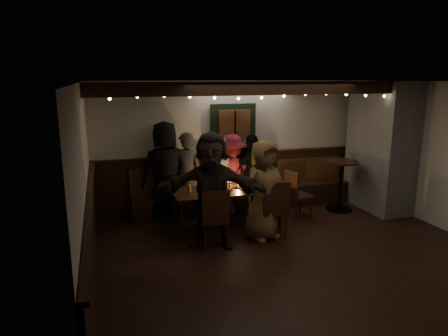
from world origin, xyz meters
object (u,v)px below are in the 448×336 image
object	(u,v)px
person_c	(218,176)
person_e	(252,173)
person_d	(232,174)
chair_end	(295,192)
person_a	(166,171)
chair_near_right	(274,206)
person_b	(187,175)
high_top	(341,179)
chair_near_left	(215,215)
person_g	(264,190)
dining_table	(227,193)
person_f	(212,190)

from	to	relation	value
person_c	person_e	world-z (taller)	person_e
person_d	chair_end	bearing A→B (deg)	134.01
person_a	chair_near_right	bearing A→B (deg)	134.72
person_a	person_d	distance (m)	1.33
person_b	person_e	bearing A→B (deg)	-172.96
chair_near_right	person_a	xyz separation A→B (m)	(-1.56, 1.52, 0.37)
person_b	person_d	distance (m)	0.92
high_top	person_b	distance (m)	3.12
person_b	person_d	world-z (taller)	person_b
person_d	chair_near_left	bearing A→B (deg)	52.24
person_a	person_g	world-z (taller)	person_a
chair_near_left	high_top	world-z (taller)	high_top
chair_end	high_top	size ratio (longest dim) A/B	0.91
chair_near_left	person_g	bearing A→B (deg)	8.89
chair_near_left	person_d	bearing A→B (deg)	63.18
chair_near_right	high_top	bearing A→B (deg)	26.95
dining_table	person_f	distance (m)	0.93
person_f	dining_table	bearing A→B (deg)	77.44
chair_near_right	person_f	xyz separation A→B (m)	(-1.07, 0.03, 0.36)
chair_near_right	person_d	world-z (taller)	person_d
person_b	person_d	size ratio (longest dim) A/B	1.06
person_f	high_top	bearing A→B (deg)	38.82
person_a	dining_table	bearing A→B (deg)	141.49
chair_near_left	chair_end	xyz separation A→B (m)	(1.85, 0.87, -0.02)
chair_near_left	person_g	distance (m)	0.94
high_top	person_g	size ratio (longest dim) A/B	0.61
dining_table	person_e	distance (m)	1.06
person_e	person_b	bearing A→B (deg)	-17.39
person_g	person_b	bearing A→B (deg)	104.08
dining_table	chair_near_left	bearing A→B (deg)	-119.31
chair_end	person_c	xyz separation A→B (m)	(-1.31, 0.75, 0.24)
person_g	chair_end	bearing A→B (deg)	17.30
person_b	person_c	world-z (taller)	person_b
person_b	person_f	world-z (taller)	person_f
dining_table	person_c	size ratio (longest dim) A/B	1.28
high_top	person_f	distance (m)	3.14
person_g	dining_table	bearing A→B (deg)	100.59
high_top	person_g	world-z (taller)	person_g
person_a	chair_near_left	bearing A→B (deg)	106.76
chair_near_right	person_e	size ratio (longest dim) A/B	0.64
person_d	person_c	bearing A→B (deg)	-14.28
person_d	person_g	xyz separation A→B (m)	(0.07, -1.46, 0.05)
chair_end	high_top	distance (m)	1.13
high_top	person_a	bearing A→B (deg)	171.04
person_a	person_d	xyz separation A→B (m)	(1.32, 0.01, -0.15)
chair_near_right	person_c	world-z (taller)	person_c
dining_table	person_g	size ratio (longest dim) A/B	1.16
dining_table	chair_end	bearing A→B (deg)	1.27
dining_table	chair_near_right	xyz separation A→B (m)	(0.58, -0.77, -0.07)
person_a	person_e	size ratio (longest dim) A/B	1.20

